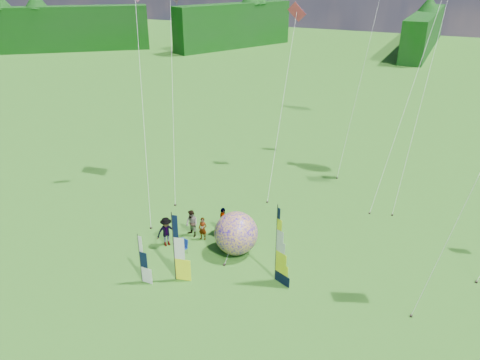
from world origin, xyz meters
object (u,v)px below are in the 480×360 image
at_px(bol_inflatable, 236,233).
at_px(kite_whale, 438,35).
at_px(spectator_a, 203,229).
at_px(spectator_b, 192,224).
at_px(feather_banner_main, 276,245).
at_px(camp_chair, 182,247).
at_px(side_banner_left, 174,248).
at_px(spectator_d, 223,221).
at_px(side_banner_far, 140,259).
at_px(spectator_c, 166,232).

distance_m(bol_inflatable, kite_whale, 19.43).
xyz_separation_m(spectator_a, spectator_b, (-0.81, 0.04, 0.14)).
relative_size(feather_banner_main, camp_chair, 4.68).
relative_size(side_banner_left, spectator_d, 2.20).
relative_size(side_banner_far, camp_chair, 3.02).
relative_size(side_banner_left, side_banner_far, 1.39).
bearing_deg(bol_inflatable, camp_chair, -150.05).
distance_m(side_banner_far, bol_inflatable, 5.83).
xyz_separation_m(side_banner_left, spectator_c, (-2.32, 2.66, -1.06)).
height_order(side_banner_far, spectator_a, side_banner_far).
xyz_separation_m(spectator_a, kite_whale, (10.83, 14.02, 10.54)).
bearing_deg(side_banner_left, feather_banner_main, 12.52).
xyz_separation_m(spectator_b, spectator_d, (1.64, 1.11, 0.02)).
distance_m(feather_banner_main, kite_whale, 19.07).
distance_m(bol_inflatable, spectator_a, 2.59).
height_order(feather_banner_main, side_banner_left, feather_banner_main).
bearing_deg(kite_whale, feather_banner_main, -86.14).
xyz_separation_m(spectator_a, spectator_d, (0.83, 1.15, 0.16)).
xyz_separation_m(camp_chair, kite_whale, (11.12, 16.04, 10.81)).
xyz_separation_m(feather_banner_main, spectator_c, (-7.23, 0.36, -1.28)).
distance_m(camp_chair, kite_whale, 22.31).
bearing_deg(side_banner_left, camp_chair, 101.05).
xyz_separation_m(spectator_c, camp_chair, (1.36, -0.46, -0.47)).
bearing_deg(side_banner_far, bol_inflatable, 54.80).
relative_size(spectator_a, kite_whale, 0.07).
bearing_deg(feather_banner_main, kite_whale, 94.81).
relative_size(feather_banner_main, spectator_b, 2.51).
bearing_deg(bol_inflatable, side_banner_far, -125.29).
height_order(spectator_a, camp_chair, spectator_a).
distance_m(spectator_a, camp_chair, 2.05).
bearing_deg(side_banner_left, kite_whale, 48.36).
relative_size(spectator_c, spectator_d, 1.04).
bearing_deg(spectator_d, spectator_b, 82.20).
relative_size(feather_banner_main, spectator_a, 2.99).
xyz_separation_m(feather_banner_main, camp_chair, (-5.87, -0.10, -1.76)).
distance_m(bol_inflatable, camp_chair, 3.31).
relative_size(feather_banner_main, side_banner_far, 1.55).
bearing_deg(feather_banner_main, side_banner_left, -131.93).
bearing_deg(spectator_d, feather_banner_main, -164.69).
height_order(spectator_d, kite_whale, kite_whale).
distance_m(side_banner_far, spectator_c, 3.73).
xyz_separation_m(side_banner_left, side_banner_far, (-1.55, -0.95, -0.56)).
bearing_deg(spectator_d, side_banner_left, 136.49).
relative_size(camp_chair, kite_whale, 0.04).
distance_m(side_banner_left, spectator_a, 4.45).
bearing_deg(spectator_a, spectator_d, 50.16).
height_order(side_banner_far, spectator_b, side_banner_far).
xyz_separation_m(bol_inflatable, camp_chair, (-2.78, -1.60, -0.82)).
distance_m(side_banner_far, spectator_d, 6.56).
height_order(side_banner_left, bol_inflatable, side_banner_left).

